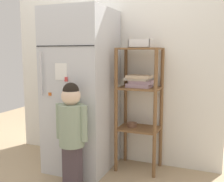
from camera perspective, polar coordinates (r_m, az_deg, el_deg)
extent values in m
plane|color=tan|center=(3.03, -3.10, -16.10)|extent=(6.00, 6.00, 0.00)
cube|color=silver|center=(3.12, -0.28, 5.36)|extent=(2.50, 0.03, 2.19)
cube|color=silver|center=(2.89, -6.38, 0.12)|extent=(0.63, 0.66, 1.69)
cube|color=black|center=(2.58, -10.10, 9.36)|extent=(0.62, 0.01, 0.01)
cylinder|color=silver|center=(2.71, -14.77, 3.56)|extent=(0.02, 0.02, 0.43)
cube|color=white|center=(2.61, -10.74, 4.05)|extent=(0.12, 0.01, 0.16)
cube|color=orange|center=(2.70, -12.97, -0.65)|extent=(0.03, 0.02, 0.03)
cube|color=#5418D5|center=(2.61, -6.30, -9.59)|extent=(0.04, 0.02, 0.04)
cube|color=#CF3C3C|center=(2.58, -9.71, 2.47)|extent=(0.04, 0.02, 0.04)
cube|color=#C11366|center=(2.66, -10.36, -4.69)|extent=(0.03, 0.01, 0.03)
cube|color=#5F2CCB|center=(2.57, -8.58, -1.13)|extent=(0.03, 0.01, 0.03)
cube|color=#4C3E45|center=(2.61, -8.34, -15.49)|extent=(0.16, 0.10, 0.40)
cylinder|color=gray|center=(2.48, -8.53, -7.17)|extent=(0.23, 0.23, 0.38)
sphere|color=gray|center=(2.50, -7.82, -2.78)|extent=(0.10, 0.10, 0.10)
sphere|color=beige|center=(2.43, -8.67, -1.04)|extent=(0.17, 0.17, 0.17)
sphere|color=black|center=(2.42, -8.69, 0.07)|extent=(0.15, 0.15, 0.15)
cylinder|color=gray|center=(2.54, -11.02, -6.21)|extent=(0.06, 0.06, 0.33)
cylinder|color=gray|center=(2.42, -5.95, -6.85)|extent=(0.06, 0.06, 0.33)
cylinder|color=brown|center=(2.78, 0.84, -4.28)|extent=(0.04, 0.04, 1.29)
cylinder|color=brown|center=(2.67, 9.08, -4.94)|extent=(0.04, 0.04, 1.29)
cylinder|color=brown|center=(3.06, 2.87, -3.15)|extent=(0.04, 0.04, 1.29)
cylinder|color=brown|center=(2.95, 10.39, -3.69)|extent=(0.04, 0.04, 1.29)
cube|color=brown|center=(2.79, 5.94, 8.89)|extent=(0.43, 0.32, 0.02)
cube|color=brown|center=(2.82, 5.82, 0.61)|extent=(0.43, 0.32, 0.02)
cube|color=brown|center=(2.91, 5.70, -7.88)|extent=(0.43, 0.32, 0.02)
cube|color=#B293A3|center=(2.82, 5.79, 1.20)|extent=(0.25, 0.19, 0.04)
cube|color=#B293A3|center=(2.82, 6.41, 1.93)|extent=(0.25, 0.19, 0.03)
cube|color=silver|center=(2.83, 5.42, 2.55)|extent=(0.26, 0.20, 0.03)
cube|color=#C6AD8E|center=(2.79, 5.80, 3.03)|extent=(0.25, 0.19, 0.03)
cylinder|color=brown|center=(2.92, 4.23, -7.12)|extent=(0.10, 0.10, 0.05)
cube|color=white|center=(2.80, 6.08, 9.13)|extent=(0.22, 0.16, 0.01)
cube|color=white|center=(2.73, 5.65, 9.99)|extent=(0.22, 0.01, 0.08)
cube|color=white|center=(2.88, 6.50, 9.88)|extent=(0.22, 0.01, 0.08)
cube|color=white|center=(2.83, 3.96, 9.94)|extent=(0.01, 0.16, 0.08)
cube|color=white|center=(2.78, 8.26, 9.91)|extent=(0.01, 0.16, 0.08)
sphere|color=#B1211C|center=(2.83, 6.11, 9.98)|extent=(0.08, 0.08, 0.08)
sphere|color=maroon|center=(2.80, 5.33, 9.87)|extent=(0.07, 0.07, 0.07)
sphere|color=red|center=(2.78, 6.64, 9.83)|extent=(0.06, 0.06, 0.06)
sphere|color=orange|center=(2.80, 6.69, 9.98)|extent=(0.08, 0.08, 0.08)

